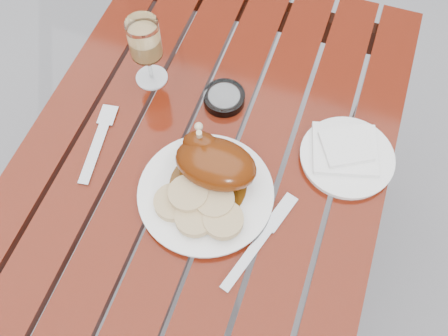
# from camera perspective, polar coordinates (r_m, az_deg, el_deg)

# --- Properties ---
(ground) EXTENTS (60.00, 60.00, 0.00)m
(ground) POSITION_cam_1_polar(r_m,az_deg,el_deg) (1.79, -1.49, -10.87)
(ground) COLOR slate
(ground) RESTS_ON ground
(table) EXTENTS (0.80, 1.20, 0.75)m
(table) POSITION_cam_1_polar(r_m,az_deg,el_deg) (1.44, -1.84, -6.21)
(table) COLOR maroon
(table) RESTS_ON ground
(dinner_plate) EXTENTS (0.34, 0.34, 0.02)m
(dinner_plate) POSITION_cam_1_polar(r_m,az_deg,el_deg) (1.05, -2.09, -2.94)
(dinner_plate) COLOR white
(dinner_plate) RESTS_ON table
(roast_duck) EXTENTS (0.18, 0.17, 0.12)m
(roast_duck) POSITION_cam_1_polar(r_m,az_deg,el_deg) (1.02, -1.24, 0.66)
(roast_duck) COLOR #572E0A
(roast_duck) RESTS_ON dinner_plate
(bread_dumplings) EXTENTS (0.19, 0.13, 0.03)m
(bread_dumplings) POSITION_cam_1_polar(r_m,az_deg,el_deg) (1.01, -2.90, -4.43)
(bread_dumplings) COLOR tan
(bread_dumplings) RESTS_ON dinner_plate
(wine_glass) EXTENTS (0.10, 0.10, 0.18)m
(wine_glass) POSITION_cam_1_polar(r_m,az_deg,el_deg) (1.18, -8.81, 12.91)
(wine_glass) COLOR tan
(wine_glass) RESTS_ON table
(side_plate) EXTENTS (0.26, 0.26, 0.02)m
(side_plate) POSITION_cam_1_polar(r_m,az_deg,el_deg) (1.13, 13.85, 1.18)
(side_plate) COLOR white
(side_plate) RESTS_ON table
(napkin) EXTENTS (0.17, 0.16, 0.01)m
(napkin) POSITION_cam_1_polar(r_m,az_deg,el_deg) (1.12, 13.62, 2.11)
(napkin) COLOR white
(napkin) RESTS_ON side_plate
(ashtray) EXTENTS (0.13, 0.13, 0.02)m
(ashtray) POSITION_cam_1_polar(r_m,az_deg,el_deg) (1.18, 0.02, 8.01)
(ashtray) COLOR #B2B7BC
(ashtray) RESTS_ON table
(fork) EXTENTS (0.05, 0.19, 0.01)m
(fork) POSITION_cam_1_polar(r_m,az_deg,el_deg) (1.15, -14.36, 2.36)
(fork) COLOR gray
(fork) RESTS_ON table
(knife) EXTENTS (0.08, 0.21, 0.01)m
(knife) POSITION_cam_1_polar(r_m,az_deg,el_deg) (1.01, 3.52, -9.10)
(knife) COLOR gray
(knife) RESTS_ON table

